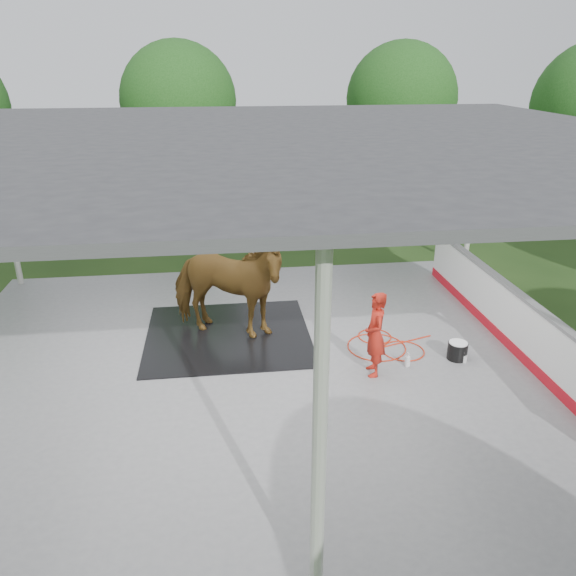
{
  "coord_description": "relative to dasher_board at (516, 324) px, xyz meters",
  "views": [
    {
      "loc": [
        -0.81,
        -8.79,
        5.18
      ],
      "look_at": [
        0.39,
        0.61,
        1.28
      ],
      "focal_mm": 35.0,
      "sensor_mm": 36.0,
      "label": 1
    }
  ],
  "objects": [
    {
      "name": "hose_coil",
      "position": [
        -2.38,
        0.42,
        -0.53
      ],
      "size": [
        1.75,
        1.37,
        0.02
      ],
      "color": "red",
      "rests_on": "concrete_slab"
    },
    {
      "name": "tree_belt",
      "position": [
        -4.3,
        0.9,
        3.2
      ],
      "size": [
        28.0,
        28.0,
        5.8
      ],
      "color": "#382314",
      "rests_on": "ground"
    },
    {
      "name": "dasher_board",
      "position": [
        0.0,
        0.0,
        0.0
      ],
      "size": [
        0.16,
        8.0,
        1.15
      ],
      "color": "red",
      "rests_on": "concrete_slab"
    },
    {
      "name": "rubber_mat",
      "position": [
        -5.33,
        1.26,
        -0.53
      ],
      "size": [
        3.22,
        3.02,
        0.02
      ],
      "primitive_type": "cube",
      "color": "black",
      "rests_on": "concrete_slab"
    },
    {
      "name": "wash_bucket",
      "position": [
        -1.19,
        -0.2,
        -0.37
      ],
      "size": [
        0.36,
        0.36,
        0.34
      ],
      "color": "black",
      "rests_on": "concrete_slab"
    },
    {
      "name": "soap_bottle_b",
      "position": [
        -1.11,
        -0.34,
        -0.44
      ],
      "size": [
        0.13,
        0.13,
        0.21
      ],
      "primitive_type": "imported",
      "rotation": [
        0.0,
        0.0,
        -0.6
      ],
      "color": "#338CD8",
      "rests_on": "concrete_slab"
    },
    {
      "name": "ground",
      "position": [
        -4.6,
        0.0,
        -0.59
      ],
      "size": [
        100.0,
        100.0,
        0.0
      ],
      "primitive_type": "plane",
      "color": "#1E3814"
    },
    {
      "name": "handler",
      "position": [
        -2.85,
        -0.5,
        0.22
      ],
      "size": [
        0.38,
        0.57,
        1.52
      ],
      "primitive_type": "imported",
      "rotation": [
        0.0,
        0.0,
        -1.61
      ],
      "color": "#AB1D12",
      "rests_on": "concrete_slab"
    },
    {
      "name": "horse",
      "position": [
        -5.33,
        1.26,
        0.51
      ],
      "size": [
        2.67,
        1.98,
        2.06
      ],
      "primitive_type": "imported",
      "rotation": [
        0.0,
        0.0,
        1.17
      ],
      "color": "brown",
      "rests_on": "rubber_mat"
    },
    {
      "name": "concrete_slab",
      "position": [
        -4.6,
        0.0,
        -0.57
      ],
      "size": [
        12.0,
        10.0,
        0.05
      ],
      "primitive_type": "cube",
      "color": "slate",
      "rests_on": "ground"
    },
    {
      "name": "soap_bottle_a",
      "position": [
        -2.18,
        -0.36,
        -0.41
      ],
      "size": [
        0.12,
        0.12,
        0.27
      ],
      "primitive_type": "imported",
      "rotation": [
        0.0,
        0.0,
        0.2
      ],
      "color": "silver",
      "rests_on": "concrete_slab"
    },
    {
      "name": "pavilion_structure",
      "position": [
        -4.6,
        -0.0,
        3.37
      ],
      "size": [
        12.6,
        10.6,
        4.05
      ],
      "color": "beige",
      "rests_on": "ground"
    }
  ]
}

